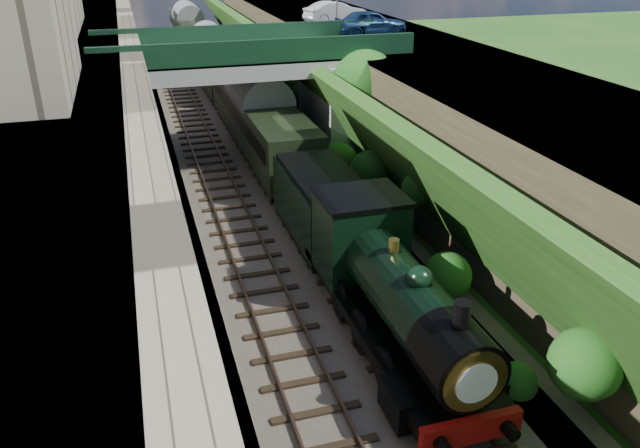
% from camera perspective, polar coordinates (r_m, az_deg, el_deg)
% --- Properties ---
extents(trackbed, '(10.00, 90.00, 0.20)m').
position_cam_1_polar(trackbed, '(31.95, -5.45, 3.31)').
color(trackbed, '#473F38').
rests_on(trackbed, ground).
extents(retaining_wall, '(1.00, 90.00, 7.00)m').
position_cam_1_polar(retaining_wall, '(30.33, -16.03, 8.04)').
color(retaining_wall, '#756B56').
rests_on(retaining_wall, ground).
extents(street_plateau_left, '(6.00, 90.00, 7.00)m').
position_cam_1_polar(street_plateau_left, '(30.51, -22.61, 7.17)').
color(street_plateau_left, '#262628').
rests_on(street_plateau_left, ground).
extents(street_plateau_right, '(8.00, 90.00, 6.25)m').
position_cam_1_polar(street_plateau_right, '(34.01, 10.42, 9.74)').
color(street_plateau_right, '#262628').
rests_on(street_plateau_right, ground).
extents(embankment_slope, '(4.32, 90.00, 6.36)m').
position_cam_1_polar(embankment_slope, '(31.40, 3.69, 7.87)').
color(embankment_slope, '#1E4714').
rests_on(embankment_slope, ground).
extents(track_left, '(2.50, 90.00, 0.20)m').
position_cam_1_polar(track_left, '(31.61, -9.01, 3.13)').
color(track_left, black).
rests_on(track_left, trackbed).
extents(track_right, '(2.50, 90.00, 0.20)m').
position_cam_1_polar(track_right, '(32.14, -3.36, 3.79)').
color(track_right, black).
rests_on(track_right, trackbed).
extents(road_bridge, '(16.00, 6.40, 7.25)m').
position_cam_1_polar(road_bridge, '(34.69, -5.55, 11.95)').
color(road_bridge, gray).
rests_on(road_bridge, ground).
extents(building_near, '(4.00, 8.00, 4.00)m').
position_cam_1_polar(building_near, '(23.64, -27.10, 15.43)').
color(building_near, gray).
rests_on(building_near, street_plateau_left).
extents(tree, '(3.60, 3.80, 6.60)m').
position_cam_1_polar(tree, '(33.04, 4.19, 12.35)').
color(tree, black).
rests_on(tree, ground).
extents(car_blue, '(4.42, 1.95, 1.48)m').
position_cam_1_polar(car_blue, '(39.56, 4.66, 17.90)').
color(car_blue, '#112B4C').
rests_on(car_blue, street_plateau_right).
extents(car_silver, '(4.53, 2.34, 1.42)m').
position_cam_1_polar(car_silver, '(44.99, 1.42, 18.80)').
color(car_silver, silver).
rests_on(car_silver, street_plateau_right).
extents(locomotive, '(3.10, 10.22, 3.83)m').
position_cam_1_polar(locomotive, '(19.27, 6.71, -6.42)').
color(locomotive, black).
rests_on(locomotive, trackbed).
extents(tender, '(2.70, 6.00, 3.05)m').
position_cam_1_polar(tender, '(25.52, 0.23, 1.33)').
color(tender, black).
rests_on(tender, trackbed).
extents(coach_front, '(2.90, 18.00, 3.70)m').
position_cam_1_polar(coach_front, '(36.93, -5.60, 9.51)').
color(coach_front, black).
rests_on(coach_front, trackbed).
extents(coach_middle, '(2.90, 18.00, 3.70)m').
position_cam_1_polar(coach_middle, '(55.04, -9.73, 14.46)').
color(coach_middle, black).
rests_on(coach_middle, trackbed).
extents(coach_rear, '(2.90, 18.00, 3.70)m').
position_cam_1_polar(coach_rear, '(73.50, -11.87, 16.92)').
color(coach_rear, black).
rests_on(coach_rear, trackbed).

